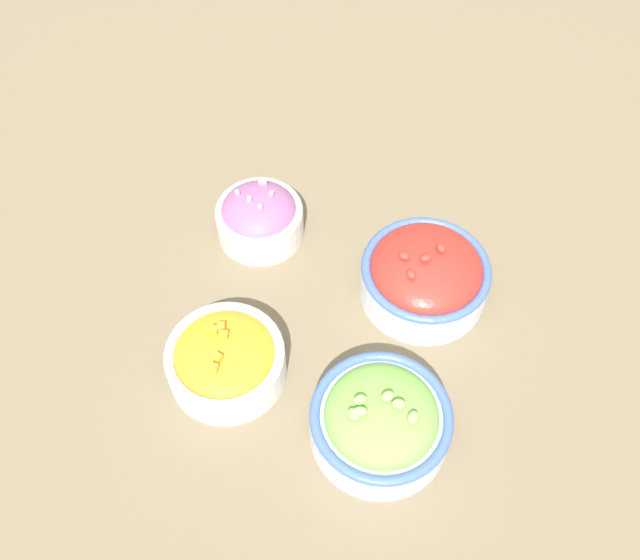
% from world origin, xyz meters
% --- Properties ---
extents(ground_plane, '(3.00, 3.00, 0.00)m').
position_xyz_m(ground_plane, '(0.00, 0.00, 0.00)').
color(ground_plane, '#75664C').
extents(bowl_red_onion, '(0.12, 0.12, 0.08)m').
position_xyz_m(bowl_red_onion, '(-0.06, -0.11, 0.03)').
color(bowl_red_onion, silver).
rests_on(bowl_red_onion, ground_plane).
extents(bowl_cherry_tomatoes, '(0.16, 0.16, 0.09)m').
position_xyz_m(bowl_cherry_tomatoes, '(-0.05, 0.12, 0.04)').
color(bowl_cherry_tomatoes, silver).
rests_on(bowl_cherry_tomatoes, ground_plane).
extents(bowl_lettuce, '(0.16, 0.16, 0.09)m').
position_xyz_m(bowl_lettuce, '(0.15, 0.13, 0.04)').
color(bowl_lettuce, silver).
rests_on(bowl_lettuce, ground_plane).
extents(bowl_squash, '(0.14, 0.14, 0.07)m').
position_xyz_m(bowl_squash, '(0.15, -0.06, 0.03)').
color(bowl_squash, white).
rests_on(bowl_squash, ground_plane).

